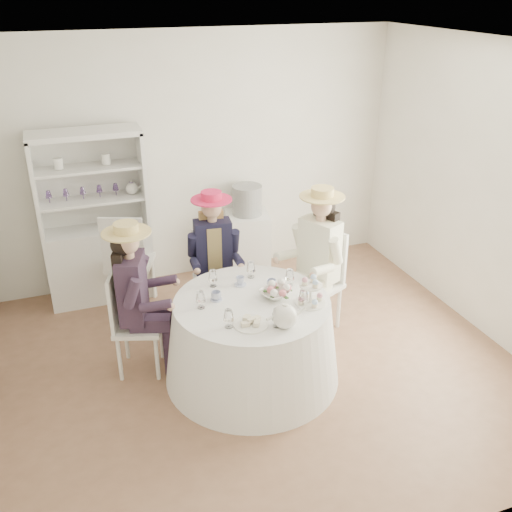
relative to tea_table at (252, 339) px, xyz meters
name	(u,v)px	position (x,y,z in m)	size (l,w,h in m)	color
ground	(260,365)	(0.11, 0.10, -0.37)	(4.50, 4.50, 0.00)	brown
ceiling	(261,48)	(0.11, 0.10, 2.33)	(4.50, 4.50, 0.00)	white
wall_back	(197,160)	(0.11, 2.10, 0.98)	(4.50, 4.50, 0.00)	silver
wall_front	(400,375)	(0.11, -1.90, 0.98)	(4.50, 4.50, 0.00)	silver
wall_right	(490,194)	(2.36, 0.10, 0.98)	(4.50, 4.50, 0.00)	silver
tea_table	(252,339)	(0.00, 0.00, 0.00)	(1.50, 1.50, 0.75)	white
hutch	(98,242)	(-1.05, 1.86, 0.28)	(1.10, 0.47, 1.82)	silver
side_table	(247,244)	(0.60, 1.85, 0.00)	(0.48, 0.48, 0.74)	silver
hatbox	(247,200)	(0.60, 1.85, 0.54)	(0.33, 0.33, 0.33)	black
guest_left	(136,291)	(-0.88, 0.42, 0.42)	(0.57, 0.53, 1.40)	silver
guest_mid	(214,251)	(-0.04, 0.98, 0.40)	(0.51, 0.53, 1.37)	silver
guest_right	(318,253)	(0.83, 0.51, 0.45)	(0.62, 0.56, 1.46)	silver
spare_chair	(128,260)	(-0.81, 1.47, 0.21)	(0.58, 0.58, 1.08)	silver
teacup_a	(216,296)	(-0.27, 0.12, 0.41)	(0.09, 0.09, 0.07)	white
teacup_b	(240,281)	(0.00, 0.29, 0.41)	(0.07, 0.07, 0.07)	white
teacup_c	(271,284)	(0.23, 0.15, 0.41)	(0.09, 0.09, 0.07)	white
flower_bowl	(274,294)	(0.20, -0.01, 0.41)	(0.23, 0.23, 0.06)	white
flower_arrangement	(278,289)	(0.22, -0.02, 0.46)	(0.17, 0.17, 0.06)	#DB6D7A
table_teapot	(285,316)	(0.11, -0.43, 0.46)	(0.27, 0.19, 0.20)	white
sandwich_plate	(251,323)	(-0.13, -0.33, 0.39)	(0.27, 0.27, 0.06)	white
cupcake_stand	(311,294)	(0.43, -0.20, 0.46)	(0.25, 0.25, 0.23)	white
stemware_set	(252,293)	(0.00, 0.00, 0.45)	(0.90, 0.90, 0.15)	white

